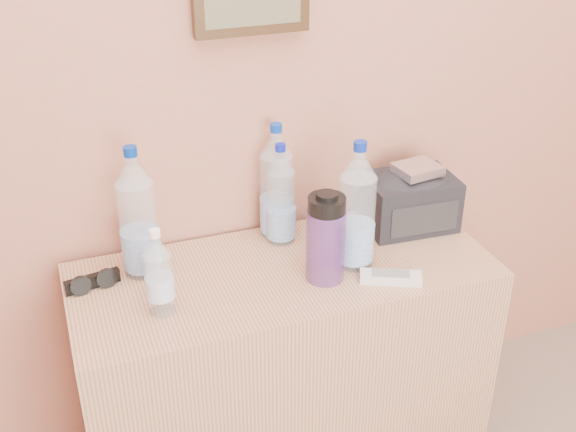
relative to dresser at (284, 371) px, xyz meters
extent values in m
plane|color=#BB6459|center=(0.04, 0.25, 1.00)|extent=(4.00, 0.00, 4.00)
cube|color=tan|center=(0.00, 0.00, 0.00)|extent=(1.13, 0.47, 0.70)
cylinder|color=white|center=(-0.35, 0.12, 0.51)|extent=(0.10, 0.10, 0.31)
cylinder|color=navy|center=(-0.35, 0.12, 0.70)|extent=(0.03, 0.03, 0.02)
cylinder|color=silver|center=(0.05, 0.18, 0.50)|extent=(0.09, 0.09, 0.30)
cylinder|color=#08339F|center=(0.05, 0.18, 0.68)|extent=(0.03, 0.03, 0.02)
cylinder|color=silver|center=(0.05, 0.15, 0.48)|extent=(0.08, 0.08, 0.26)
cylinder|color=#0C18B5|center=(0.05, 0.15, 0.64)|extent=(0.03, 0.03, 0.02)
cylinder|color=#C5E2F9|center=(0.19, -0.04, 0.51)|extent=(0.10, 0.10, 0.31)
cylinder|color=#0A259D|center=(0.19, -0.04, 0.69)|extent=(0.03, 0.03, 0.02)
cylinder|color=white|center=(-0.34, -0.07, 0.45)|extent=(0.07, 0.07, 0.20)
cylinder|color=white|center=(-0.34, -0.07, 0.57)|extent=(0.03, 0.03, 0.02)
cylinder|color=#572C85|center=(0.09, -0.07, 0.45)|extent=(0.10, 0.10, 0.20)
cylinder|color=black|center=(0.09, -0.07, 0.57)|extent=(0.10, 0.10, 0.05)
cube|color=white|center=(0.24, -0.15, 0.36)|extent=(0.17, 0.11, 0.02)
cube|color=silver|center=(0.43, 0.09, 0.54)|extent=(0.13, 0.12, 0.03)
camera|label=1|loc=(-0.54, -1.52, 1.40)|focal=45.00mm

